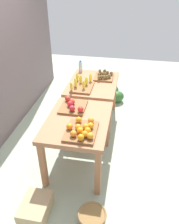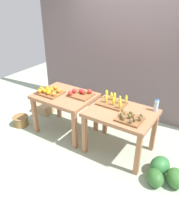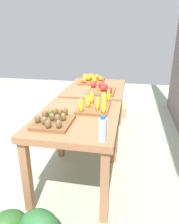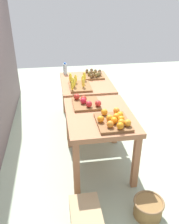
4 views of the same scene
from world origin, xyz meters
The scene contains 11 objects.
ground_plane centered at (0.00, 0.00, 0.00)m, with size 8.00×8.00×0.00m, color #A4B49B.
display_table_left centered at (-0.56, 0.00, 0.65)m, with size 1.04×0.80×0.77m.
display_table_right centered at (0.56, 0.00, 0.65)m, with size 1.04×0.80×0.77m.
orange_bin centered at (-0.82, -0.11, 0.81)m, with size 0.44×0.37×0.11m.
apple_bin centered at (-0.30, 0.13, 0.80)m, with size 0.40×0.36×0.11m.
banana_crate centered at (0.33, 0.14, 0.81)m, with size 0.44×0.32×0.17m.
kiwi_bin centered at (0.77, -0.16, 0.80)m, with size 0.37×0.32×0.10m.
water_bottle centered at (1.00, 0.31, 0.86)m, with size 0.07×0.07×0.20m.
watermelon_pile centered at (1.40, -0.23, 0.13)m, with size 0.63×0.65×0.27m.
wicker_basket centered at (-1.45, -0.35, 0.11)m, with size 0.31×0.31×0.20m.
cardboard_produce_box centered at (-1.44, 0.30, 0.10)m, with size 0.40×0.30×0.20m, color tan.
Camera 1 is at (-2.88, -0.59, 2.42)m, focal length 36.53 mm.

